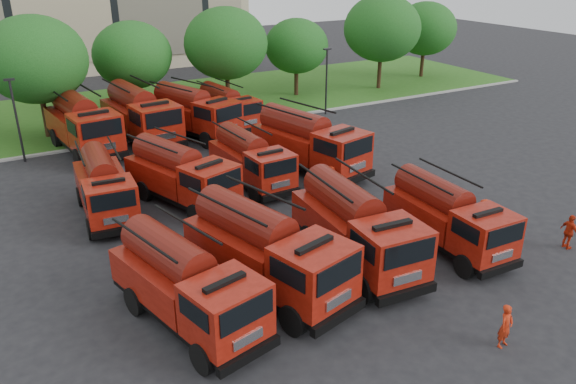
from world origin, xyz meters
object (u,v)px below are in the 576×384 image
fire_truck_7 (309,143)px  fire_truck_0 (186,284)px  fire_truck_11 (227,107)px  firefighter_3 (481,234)px  fire_truck_3 (447,216)px  fire_truck_6 (251,160)px  firefighter_1 (320,304)px  firefighter_4 (115,231)px  firefighter_2 (566,248)px  fire_truck_2 (356,227)px  fire_truck_10 (194,112)px  fire_truck_5 (181,175)px  fire_truck_8 (82,124)px  fire_truck_4 (104,187)px  fire_truck_1 (266,251)px  fire_truck_9 (140,115)px  firefighter_0 (502,345)px  firefighter_5 (330,197)px

fire_truck_7 → fire_truck_0: bearing=-150.4°
fire_truck_11 → firefighter_3: 21.55m
fire_truck_0 → fire_truck_3: (11.64, -0.34, -0.09)m
fire_truck_6 → fire_truck_7: size_ratio=0.81×
firefighter_1 → firefighter_4: firefighter_4 is taller
fire_truck_0 → firefighter_2: bearing=-24.2°
fire_truck_2 → fire_truck_10: size_ratio=0.94×
firefighter_1 → fire_truck_5: bearing=91.9°
fire_truck_8 → firefighter_4: size_ratio=4.24×
fire_truck_2 → firefighter_1: (-2.82, -1.80, -1.65)m
fire_truck_10 → firefighter_1: fire_truck_10 is taller
fire_truck_0 → fire_truck_6: size_ratio=1.10×
fire_truck_11 → firefighter_1: size_ratio=3.72×
fire_truck_4 → firefighter_2: fire_truck_4 is taller
fire_truck_1 → firefighter_2: fire_truck_1 is taller
fire_truck_9 → firefighter_0: fire_truck_9 is taller
fire_truck_0 → fire_truck_6: fire_truck_0 is taller
fire_truck_1 → fire_truck_10: bearing=62.3°
fire_truck_1 → fire_truck_5: (-0.04, 9.19, -0.12)m
fire_truck_7 → firefighter_3: fire_truck_7 is taller
fire_truck_6 → fire_truck_8: fire_truck_8 is taller
fire_truck_5 → firefighter_1: fire_truck_5 is taller
fire_truck_10 → fire_truck_0: bearing=-130.2°
fire_truck_7 → firefighter_1: fire_truck_7 is taller
fire_truck_6 → firefighter_2: fire_truck_6 is taller
fire_truck_9 → fire_truck_1: bearing=-99.4°
fire_truck_2 → firefighter_4: bearing=140.2°
firefighter_0 → firefighter_1: size_ratio=0.87×
fire_truck_3 → fire_truck_1: bearing=176.4°
fire_truck_0 → firefighter_1: 5.02m
fire_truck_1 → fire_truck_2: fire_truck_1 is taller
fire_truck_4 → firefighter_5: (10.67, -3.61, -1.47)m
fire_truck_3 → firefighter_1: size_ratio=3.66×
fire_truck_4 → fire_truck_9: (4.77, 10.41, 0.36)m
fire_truck_1 → firefighter_2: 13.45m
fire_truck_6 → fire_truck_9: bearing=103.6°
fire_truck_3 → firefighter_2: size_ratio=4.11×
firefighter_3 → firefighter_4: 16.84m
fire_truck_0 → firefighter_0: size_ratio=4.60×
fire_truck_11 → firefighter_4: (-11.35, -12.72, -1.46)m
fire_truck_9 → fire_truck_10: 3.58m
fire_truck_11 → firefighter_3: bearing=-88.2°
fire_truck_6 → firefighter_1: size_ratio=3.66×
fire_truck_7 → fire_truck_9: bearing=110.8°
fire_truck_3 → firefighter_3: 2.74m
firefighter_5 → firefighter_0: bearing=82.3°
fire_truck_2 → firefighter_2: bearing=-17.7°
fire_truck_10 → firefighter_5: 13.74m
fire_truck_0 → fire_truck_2: fire_truck_2 is taller
fire_truck_2 → firefighter_0: size_ratio=4.77×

